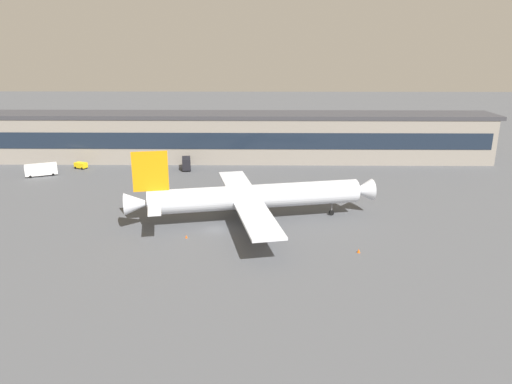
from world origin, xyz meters
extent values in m
plane|color=#4C4F54|center=(0.00, 0.00, 0.00)|extent=(600.00, 600.00, 0.00)
cube|color=gray|center=(0.00, 61.06, 6.88)|extent=(160.13, 14.87, 13.75)
cube|color=#38383D|center=(0.00, 61.06, 14.35)|extent=(163.34, 15.17, 1.20)
cube|color=#192333|center=(0.00, 53.57, 7.56)|extent=(156.93, 0.16, 4.95)
cylinder|color=silver|center=(7.98, 5.32, 5.25)|extent=(44.03, 13.93, 4.95)
cone|color=silver|center=(30.94, 10.17, 5.25)|extent=(5.33, 5.52, 4.70)
cone|color=silver|center=(-15.22, 0.42, 5.25)|extent=(6.25, 5.48, 4.45)
cube|color=orange|center=(-12.55, 0.98, 11.69)|extent=(6.88, 1.92, 7.92)
cube|color=silver|center=(-13.18, 6.41, 5.99)|extent=(4.19, 9.21, 0.30)
cube|color=silver|center=(-10.93, -4.24, 5.99)|extent=(4.19, 9.21, 0.30)
cube|color=silver|center=(3.47, 17.00, 4.76)|extent=(9.96, 20.59, 0.50)
cube|color=silver|center=(8.58, -7.19, 4.76)|extent=(9.96, 20.59, 0.50)
cylinder|color=#99999E|center=(5.06, 14.31, 3.00)|extent=(4.56, 3.51, 2.72)
cylinder|color=#99999E|center=(8.94, -4.08, 3.00)|extent=(4.56, 3.51, 2.72)
cylinder|color=black|center=(24.32, 8.77, 0.55)|extent=(1.18, 0.72, 1.10)
cylinder|color=slate|center=(24.32, 8.77, 2.21)|extent=(0.24, 0.24, 2.78)
cylinder|color=black|center=(5.37, 7.04, 0.55)|extent=(1.18, 0.72, 1.10)
cylinder|color=slate|center=(5.37, 7.04, 2.21)|extent=(0.24, 0.24, 2.78)
cylinder|color=black|center=(6.29, 2.68, 0.55)|extent=(1.18, 0.72, 1.10)
cylinder|color=slate|center=(6.29, 2.68, 2.21)|extent=(0.24, 0.24, 2.78)
cube|color=yellow|center=(-44.80, 48.93, 1.10)|extent=(4.10, 3.27, 1.50)
cube|color=black|center=(-43.90, 48.53, 1.40)|extent=(1.89, 2.19, 0.38)
cylinder|color=black|center=(-43.29, 49.25, 0.35)|extent=(0.76, 0.56, 0.70)
cylinder|color=black|center=(-44.01, 47.60, 0.35)|extent=(0.76, 0.56, 0.70)
cylinder|color=black|center=(-45.60, 50.26, 0.35)|extent=(0.76, 0.56, 0.70)
cylinder|color=black|center=(-46.32, 48.61, 0.35)|extent=(0.76, 0.56, 0.70)
cube|color=white|center=(-52.91, 40.61, 1.85)|extent=(8.81, 6.03, 3.00)
cube|color=black|center=(-55.01, 39.65, 2.45)|extent=(3.74, 3.56, 0.75)
cylinder|color=black|center=(-55.06, 38.25, 0.35)|extent=(0.76, 0.56, 0.70)
cylinder|color=black|center=(-56.11, 40.54, 0.35)|extent=(0.76, 0.56, 0.70)
cylinder|color=black|center=(-49.71, 40.68, 0.35)|extent=(0.76, 0.56, 0.70)
cylinder|color=black|center=(-50.76, 42.98, 0.35)|extent=(0.76, 0.56, 0.70)
cube|color=black|center=(-13.07, 48.07, 1.95)|extent=(3.31, 6.30, 3.20)
cube|color=black|center=(-12.81, 46.44, 2.59)|extent=(2.51, 2.42, 0.80)
cylinder|color=black|center=(-11.68, 46.16, 0.35)|extent=(0.41, 0.74, 0.70)
cylinder|color=black|center=(-13.81, 45.82, 0.35)|extent=(0.41, 0.74, 0.70)
cylinder|color=black|center=(-12.34, 50.31, 0.35)|extent=(0.41, 0.74, 0.70)
cylinder|color=black|center=(-14.47, 49.97, 0.35)|extent=(0.41, 0.74, 0.70)
cone|color=#F2590C|center=(26.44, -10.87, 0.35)|extent=(0.56, 0.56, 0.70)
cone|color=#F2590C|center=(-5.15, -4.53, 0.29)|extent=(0.47, 0.47, 0.58)
camera|label=1|loc=(9.24, -89.05, 35.10)|focal=33.59mm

